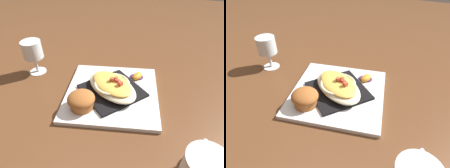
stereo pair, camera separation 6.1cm
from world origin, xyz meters
TOP-DOWN VIEW (x-y plane):
  - ground_plane at (0.00, 0.00)m, footprint 2.60×2.60m
  - square_plate at (0.00, 0.00)m, footprint 0.34×0.34m
  - folded_napkin at (0.00, 0.00)m, footprint 0.24×0.24m
  - gratin_dish at (-0.00, -0.00)m, footprint 0.20×0.22m
  - muffin at (-0.09, 0.06)m, footprint 0.08×0.08m
  - orange_garnish at (0.09, -0.06)m, footprint 0.05×0.05m
  - stemmed_glass at (0.05, 0.31)m, footprint 0.07×0.07m

SIDE VIEW (x-z plane):
  - ground_plane at x=0.00m, z-range 0.00..0.00m
  - square_plate at x=0.00m, z-range 0.00..0.01m
  - folded_napkin at x=0.00m, z-range 0.01..0.02m
  - orange_garnish at x=0.09m, z-range 0.01..0.03m
  - gratin_dish at x=0.00m, z-range 0.01..0.06m
  - muffin at x=-0.09m, z-range 0.01..0.06m
  - stemmed_glass at x=0.05m, z-range 0.02..0.15m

